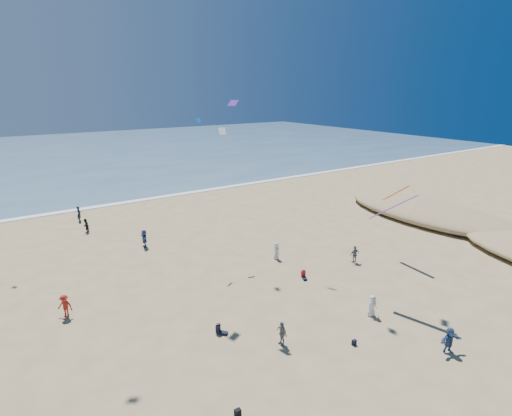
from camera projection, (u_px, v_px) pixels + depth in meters
ocean at (38, 157)px, 91.74m from camera, size 220.00×100.00×0.06m
surf_line at (85, 209)px, 52.01m from camera, size 220.00×1.20×0.08m
standing_flyers at (198, 286)px, 29.90m from camera, size 30.12×43.59×1.83m
seated_group at (273, 365)px, 22.03m from camera, size 24.04×23.14×0.84m
black_backpack at (238, 413)px, 19.05m from camera, size 0.30×0.22×0.38m
navy_bag at (354, 342)px, 24.36m from camera, size 0.28×0.18×0.34m
kites_aloft at (299, 99)px, 26.94m from camera, size 42.65×43.37×30.16m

